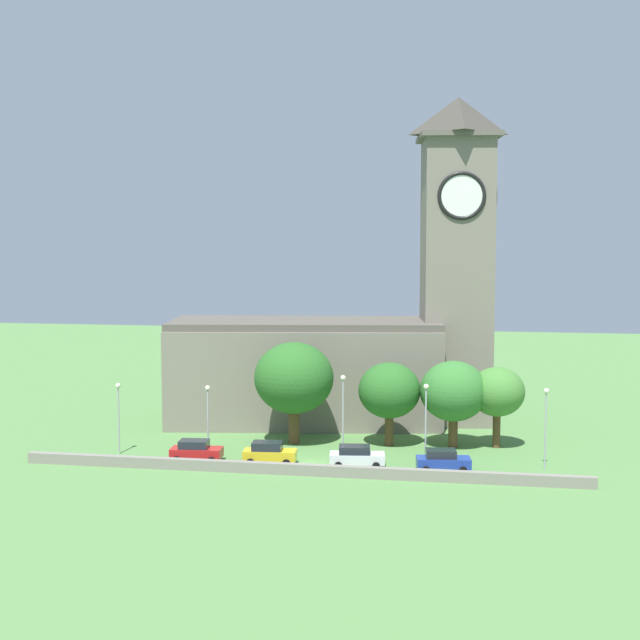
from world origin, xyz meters
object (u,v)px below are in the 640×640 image
at_px(tree_churchyard, 389,391).
at_px(streetlamp_central, 343,403).
at_px(tree_riverside_east, 454,391).
at_px(streetlamp_west_end, 118,406).
at_px(tree_by_tower, 294,378).
at_px(streetlamp_east_end, 546,415).
at_px(streetlamp_west_mid, 208,407).
at_px(car_red, 196,451).
at_px(church, 352,336).
at_px(car_yellow, 269,453).
at_px(tree_riverside_west, 497,392).
at_px(car_white, 356,456).
at_px(streetlamp_east_mid, 426,411).
at_px(car_blue, 443,460).

bearing_deg(tree_churchyard, streetlamp_central, -121.38).
height_order(tree_churchyard, tree_riverside_east, tree_riverside_east).
height_order(streetlamp_west_end, tree_by_tower, tree_by_tower).
bearing_deg(streetlamp_east_end, streetlamp_west_mid, 178.56).
xyz_separation_m(streetlamp_west_mid, streetlamp_east_end, (28.72, -0.72, 0.41)).
bearing_deg(car_red, streetlamp_east_end, 4.46).
xyz_separation_m(streetlamp_central, tree_by_tower, (-5.30, 4.93, 1.26)).
distance_m(church, tree_riverside_east, 15.05).
bearing_deg(car_yellow, streetlamp_west_mid, 154.95).
xyz_separation_m(car_yellow, streetlamp_central, (5.77, 3.07, 3.84)).
xyz_separation_m(tree_riverside_east, tree_riverside_west, (3.87, 0.66, -0.06)).
relative_size(car_red, tree_riverside_west, 0.61).
height_order(car_red, streetlamp_central, streetlamp_central).
bearing_deg(streetlamp_central, tree_riverside_east, 32.54).
xyz_separation_m(car_white, tree_riverside_east, (7.67, 8.36, 4.23)).
height_order(car_yellow, streetlamp_west_end, streetlamp_west_end).
distance_m(car_yellow, tree_by_tower, 9.50).
bearing_deg(tree_riverside_east, streetlamp_east_end, -41.68).
height_order(streetlamp_east_mid, streetlamp_east_end, streetlamp_east_mid).
relative_size(streetlamp_west_end, streetlamp_west_mid, 1.04).
distance_m(streetlamp_central, streetlamp_east_mid, 7.17).
height_order(tree_churchyard, tree_riverside_west, tree_churchyard).
height_order(streetlamp_central, tree_riverside_west, tree_riverside_west).
bearing_deg(car_white, car_yellow, -175.55).
relative_size(streetlamp_central, tree_churchyard, 0.95).
xyz_separation_m(streetlamp_east_end, tree_riverside_west, (-3.73, 7.42, 0.52)).
bearing_deg(tree_by_tower, car_blue, -28.95).
bearing_deg(streetlamp_east_end, church, 137.33).
distance_m(car_yellow, car_white, 7.30).
height_order(streetlamp_west_end, streetlamp_east_end, streetlamp_east_end).
xyz_separation_m(streetlamp_central, streetlamp_east_mid, (7.09, -1.02, -0.22)).
bearing_deg(streetlamp_west_end, car_white, -2.29).
distance_m(car_white, streetlamp_west_mid, 14.03).
bearing_deg(tree_riverside_east, church, 136.63).
bearing_deg(church, car_red, -119.32).
relative_size(streetlamp_east_mid, tree_riverside_west, 0.93).
distance_m(streetlamp_west_end, tree_riverside_west, 33.67).
bearing_deg(church, streetlamp_east_end, -42.67).
bearing_deg(streetlamp_east_mid, tree_churchyard, 119.12).
xyz_separation_m(streetlamp_west_mid, tree_by_tower, (6.64, 5.12, 1.95)).
distance_m(streetlamp_east_end, tree_riverside_east, 10.19).
distance_m(car_red, streetlamp_east_end, 29.19).
xyz_separation_m(church, streetlamp_east_end, (18.20, -16.77, -4.35)).
height_order(car_yellow, streetlamp_west_mid, streetlamp_west_mid).
distance_m(car_red, car_blue, 20.70).
bearing_deg(streetlamp_east_mid, car_white, -165.05).
distance_m(streetlamp_west_mid, tree_riverside_west, 25.89).
bearing_deg(streetlamp_central, streetlamp_west_end, -175.16).
bearing_deg(streetlamp_east_end, car_red, -175.54).
height_order(church, tree_riverside_west, church).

